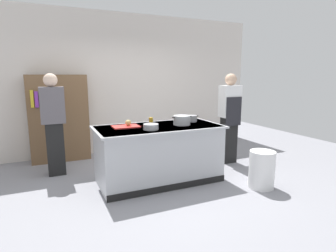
{
  "coord_description": "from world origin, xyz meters",
  "views": [
    {
      "loc": [
        -1.62,
        -3.92,
        1.69
      ],
      "look_at": [
        0.25,
        0.2,
        0.85
      ],
      "focal_mm": 29.36,
      "sensor_mm": 36.0,
      "label": 1
    }
  ],
  "objects_px": {
    "stock_pot": "(182,120)",
    "juice_cup": "(151,120)",
    "bookshelf": "(59,119)",
    "sauce_pan": "(192,119)",
    "mixing_bowl": "(151,127)",
    "person_chef": "(229,116)",
    "onion": "(128,123)",
    "person_guest": "(54,122)",
    "trash_bin": "(262,169)"
  },
  "relations": [
    {
      "from": "trash_bin",
      "to": "person_guest",
      "type": "xyz_separation_m",
      "value": [
        -2.8,
        1.89,
        0.63
      ]
    },
    {
      "from": "onion",
      "to": "mixing_bowl",
      "type": "distance_m",
      "value": 0.42
    },
    {
      "from": "juice_cup",
      "to": "person_chef",
      "type": "relative_size",
      "value": 0.06
    },
    {
      "from": "mixing_bowl",
      "to": "person_chef",
      "type": "xyz_separation_m",
      "value": [
        1.82,
        0.55,
        -0.03
      ]
    },
    {
      "from": "mixing_bowl",
      "to": "onion",
      "type": "bearing_deg",
      "value": 125.77
    },
    {
      "from": "trash_bin",
      "to": "bookshelf",
      "type": "height_order",
      "value": "bookshelf"
    },
    {
      "from": "bookshelf",
      "to": "stock_pot",
      "type": "bearing_deg",
      "value": -46.27
    },
    {
      "from": "person_guest",
      "to": "trash_bin",
      "type": "bearing_deg",
      "value": 37.66
    },
    {
      "from": "onion",
      "to": "sauce_pan",
      "type": "bearing_deg",
      "value": 1.57
    },
    {
      "from": "trash_bin",
      "to": "person_chef",
      "type": "height_order",
      "value": "person_chef"
    },
    {
      "from": "person_guest",
      "to": "bookshelf",
      "type": "distance_m",
      "value": 0.82
    },
    {
      "from": "mixing_bowl",
      "to": "juice_cup",
      "type": "relative_size",
      "value": 2.24
    },
    {
      "from": "sauce_pan",
      "to": "bookshelf",
      "type": "height_order",
      "value": "bookshelf"
    },
    {
      "from": "mixing_bowl",
      "to": "sauce_pan",
      "type": "bearing_deg",
      "value": 22.61
    },
    {
      "from": "bookshelf",
      "to": "person_chef",
      "type": "bearing_deg",
      "value": -26.14
    },
    {
      "from": "sauce_pan",
      "to": "juice_cup",
      "type": "relative_size",
      "value": 2.49
    },
    {
      "from": "mixing_bowl",
      "to": "person_guest",
      "type": "xyz_separation_m",
      "value": [
        -1.28,
        1.2,
        -0.03
      ]
    },
    {
      "from": "sauce_pan",
      "to": "juice_cup",
      "type": "height_order",
      "value": "sauce_pan"
    },
    {
      "from": "onion",
      "to": "person_chef",
      "type": "xyz_separation_m",
      "value": [
        2.06,
        0.21,
        -0.05
      ]
    },
    {
      "from": "stock_pot",
      "to": "person_chef",
      "type": "bearing_deg",
      "value": 17.04
    },
    {
      "from": "onion",
      "to": "person_guest",
      "type": "bearing_deg",
      "value": 140.4
    },
    {
      "from": "onion",
      "to": "juice_cup",
      "type": "xyz_separation_m",
      "value": [
        0.43,
        0.15,
        -0.02
      ]
    },
    {
      "from": "person_chef",
      "to": "sauce_pan",
      "type": "bearing_deg",
      "value": 116.24
    },
    {
      "from": "onion",
      "to": "mixing_bowl",
      "type": "height_order",
      "value": "onion"
    },
    {
      "from": "mixing_bowl",
      "to": "trash_bin",
      "type": "bearing_deg",
      "value": -24.4
    },
    {
      "from": "bookshelf",
      "to": "juice_cup",
      "type": "bearing_deg",
      "value": -48.36
    },
    {
      "from": "onion",
      "to": "mixing_bowl",
      "type": "xyz_separation_m",
      "value": [
        0.24,
        -0.34,
        -0.02
      ]
    },
    {
      "from": "onion",
      "to": "trash_bin",
      "type": "height_order",
      "value": "onion"
    },
    {
      "from": "juice_cup",
      "to": "person_chef",
      "type": "distance_m",
      "value": 1.63
    },
    {
      "from": "onion",
      "to": "mixing_bowl",
      "type": "relative_size",
      "value": 0.41
    },
    {
      "from": "person_chef",
      "to": "bookshelf",
      "type": "distance_m",
      "value": 3.32
    },
    {
      "from": "person_guest",
      "to": "bookshelf",
      "type": "bearing_deg",
      "value": 152.72
    },
    {
      "from": "juice_cup",
      "to": "trash_bin",
      "type": "height_order",
      "value": "juice_cup"
    },
    {
      "from": "sauce_pan",
      "to": "mixing_bowl",
      "type": "distance_m",
      "value": 0.96
    },
    {
      "from": "stock_pot",
      "to": "person_guest",
      "type": "height_order",
      "value": "person_guest"
    },
    {
      "from": "juice_cup",
      "to": "person_chef",
      "type": "height_order",
      "value": "person_chef"
    },
    {
      "from": "juice_cup",
      "to": "person_guest",
      "type": "bearing_deg",
      "value": 154.38
    },
    {
      "from": "person_chef",
      "to": "person_guest",
      "type": "distance_m",
      "value": 3.17
    },
    {
      "from": "mixing_bowl",
      "to": "juice_cup",
      "type": "bearing_deg",
      "value": 69.1
    },
    {
      "from": "onion",
      "to": "bookshelf",
      "type": "xyz_separation_m",
      "value": [
        -0.91,
        1.67,
        -0.11
      ]
    },
    {
      "from": "sauce_pan",
      "to": "person_chef",
      "type": "xyz_separation_m",
      "value": [
        0.93,
        0.18,
        -0.04
      ]
    },
    {
      "from": "mixing_bowl",
      "to": "person_chef",
      "type": "relative_size",
      "value": 0.13
    },
    {
      "from": "stock_pot",
      "to": "trash_bin",
      "type": "relative_size",
      "value": 0.6
    },
    {
      "from": "stock_pot",
      "to": "juice_cup",
      "type": "distance_m",
      "value": 0.52
    },
    {
      "from": "sauce_pan",
      "to": "trash_bin",
      "type": "relative_size",
      "value": 0.44
    },
    {
      "from": "mixing_bowl",
      "to": "bookshelf",
      "type": "xyz_separation_m",
      "value": [
        -1.16,
        2.01,
        -0.09
      ]
    },
    {
      "from": "sauce_pan",
      "to": "juice_cup",
      "type": "xyz_separation_m",
      "value": [
        -0.7,
        0.12,
        -0.0
      ]
    },
    {
      "from": "sauce_pan",
      "to": "person_guest",
      "type": "xyz_separation_m",
      "value": [
        -2.17,
        0.83,
        -0.04
      ]
    },
    {
      "from": "mixing_bowl",
      "to": "person_guest",
      "type": "bearing_deg",
      "value": 136.95
    },
    {
      "from": "stock_pot",
      "to": "person_guest",
      "type": "xyz_separation_m",
      "value": [
        -1.88,
        1.03,
        -0.06
      ]
    }
  ]
}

